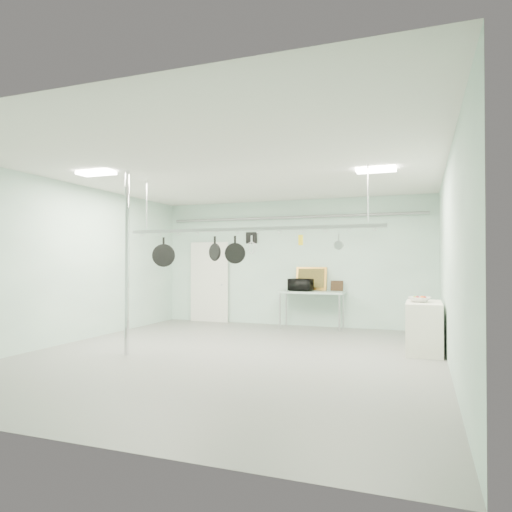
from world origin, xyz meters
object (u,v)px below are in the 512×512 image
at_px(coffee_canister, 306,288).
at_px(skillet_mid, 215,248).
at_px(side_cabinet, 424,327).
at_px(skillet_left, 164,252).
at_px(skillet_right, 235,250).
at_px(fruit_bowl, 420,300).
at_px(chrome_pole, 127,263).
at_px(pot_rack, 248,227).
at_px(prep_table, 312,294).
at_px(microwave, 301,285).

distance_m(coffee_canister, skillet_mid, 3.46).
height_order(side_cabinet, skillet_left, skillet_left).
bearing_deg(skillet_right, coffee_canister, 65.38).
xyz_separation_m(fruit_bowl, skillet_left, (-4.60, -1.01, 0.85)).
distance_m(fruit_bowl, skillet_mid, 3.78).
xyz_separation_m(chrome_pole, pot_rack, (1.90, 0.90, 0.63)).
bearing_deg(chrome_pole, side_cabinet, 22.41).
relative_size(skillet_left, skillet_right, 1.14).
relative_size(pot_rack, coffee_canister, 26.75).
relative_size(side_cabinet, pot_rack, 0.25).
bearing_deg(prep_table, skillet_right, -101.01).
distance_m(microwave, fruit_bowl, 3.53).
height_order(prep_table, side_cabinet, prep_table).
bearing_deg(fruit_bowl, side_cabinet, 51.31).
xyz_separation_m(side_cabinet, skillet_right, (-3.19, -1.10, 1.38)).
relative_size(fruit_bowl, skillet_mid, 0.89).
xyz_separation_m(fruit_bowl, skillet_mid, (-3.52, -1.01, 0.92)).
relative_size(coffee_canister, skillet_left, 0.31).
height_order(coffee_canister, skillet_left, skillet_left).
relative_size(prep_table, skillet_left, 2.80).
distance_m(pot_rack, skillet_mid, 0.74).
relative_size(microwave, skillet_right, 1.08).
bearing_deg(skillet_mid, pot_rack, 27.99).
bearing_deg(skillet_left, skillet_mid, -21.93).
height_order(pot_rack, skillet_left, pot_rack).
bearing_deg(prep_table, skillet_mid, -107.52).
height_order(pot_rack, microwave, pot_rack).
xyz_separation_m(prep_table, coffee_canister, (-0.12, -0.08, 0.16)).
distance_m(microwave, skillet_mid, 3.44).
bearing_deg(skillet_mid, prep_table, 100.47).
distance_m(chrome_pole, skillet_left, 0.94).
relative_size(microwave, skillet_left, 0.95).
relative_size(pot_rack, fruit_bowl, 12.43).
bearing_deg(side_cabinet, skillet_left, -166.74).
distance_m(side_cabinet, coffee_canister, 3.46).
bearing_deg(prep_table, skillet_left, -122.71).
bearing_deg(pot_rack, chrome_pole, -154.65).
distance_m(chrome_pole, skillet_right, 1.90).
relative_size(prep_table, pot_rack, 0.33).
bearing_deg(skillet_left, microwave, 38.23).
relative_size(pot_rack, microwave, 8.87).
xyz_separation_m(skillet_left, skillet_right, (1.48, 0.00, 0.03)).
relative_size(fruit_bowl, skillet_left, 0.67).
height_order(chrome_pole, skillet_right, chrome_pole).
distance_m(side_cabinet, skillet_right, 3.65).
distance_m(chrome_pole, coffee_canister, 4.70).
bearing_deg(side_cabinet, chrome_pole, -157.59).
xyz_separation_m(prep_table, pot_rack, (-0.40, -3.30, 1.40)).
xyz_separation_m(chrome_pole, coffee_canister, (2.18, 4.12, -0.61)).
distance_m(microwave, skillet_right, 3.36).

